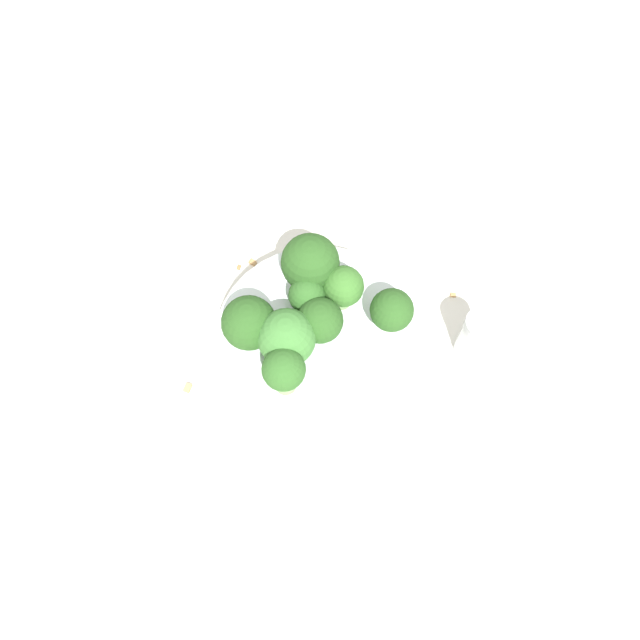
% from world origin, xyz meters
% --- Properties ---
extents(ground_plane, '(3.00, 3.00, 0.00)m').
position_xyz_m(ground_plane, '(0.00, 0.00, 0.00)').
color(ground_plane, silver).
extents(bowl, '(0.19, 0.19, 0.05)m').
position_xyz_m(bowl, '(0.00, 0.00, 0.03)').
color(bowl, silver).
rests_on(bowl, ground_plane).
extents(broccoli_floret_0, '(0.04, 0.04, 0.06)m').
position_xyz_m(broccoli_floret_0, '(0.06, 0.00, 0.09)').
color(broccoli_floret_0, '#84AD66').
rests_on(broccoli_floret_0, bowl).
extents(broccoli_floret_1, '(0.05, 0.05, 0.06)m').
position_xyz_m(broccoli_floret_1, '(-0.04, -0.04, 0.09)').
color(broccoli_floret_1, '#84AD66').
rests_on(broccoli_floret_1, bowl).
extents(broccoli_floret_2, '(0.04, 0.04, 0.05)m').
position_xyz_m(broccoli_floret_2, '(0.00, -0.00, 0.08)').
color(broccoli_floret_2, '#7A9E5B').
rests_on(broccoli_floret_2, bowl).
extents(broccoli_floret_3, '(0.04, 0.04, 0.05)m').
position_xyz_m(broccoli_floret_3, '(-0.04, 0.00, 0.08)').
color(broccoli_floret_3, '#84AD66').
rests_on(broccoli_floret_3, bowl).
extents(broccoli_floret_4, '(0.04, 0.04, 0.05)m').
position_xyz_m(broccoli_floret_4, '(-0.04, 0.05, 0.08)').
color(broccoli_floret_4, '#8EB770').
rests_on(broccoli_floret_4, bowl).
extents(broccoli_floret_5, '(0.05, 0.05, 0.05)m').
position_xyz_m(broccoli_floret_5, '(0.03, -0.05, 0.08)').
color(broccoli_floret_5, '#84AD66').
rests_on(broccoli_floret_5, bowl).
extents(broccoli_floret_6, '(0.03, 0.03, 0.05)m').
position_xyz_m(broccoli_floret_6, '(-0.02, -0.02, 0.08)').
color(broccoli_floret_6, '#84AD66').
rests_on(broccoli_floret_6, bowl).
extents(broccoli_floret_7, '(0.05, 0.05, 0.06)m').
position_xyz_m(broccoli_floret_7, '(0.03, -0.02, 0.08)').
color(broccoli_floret_7, '#7A9E5B').
rests_on(broccoli_floret_7, bowl).
extents(pepper_shaker, '(0.03, 0.03, 0.06)m').
position_xyz_m(pepper_shaker, '(-0.09, 0.12, 0.03)').
color(pepper_shaker, silver).
rests_on(pepper_shaker, ground_plane).
extents(almond_crumb_0, '(0.01, 0.01, 0.01)m').
position_xyz_m(almond_crumb_0, '(-0.05, -0.12, 0.00)').
color(almond_crumb_0, '#AD7F4C').
rests_on(almond_crumb_0, ground_plane).
extents(almond_crumb_1, '(0.01, 0.00, 0.01)m').
position_xyz_m(almond_crumb_1, '(-0.04, -0.13, 0.00)').
color(almond_crumb_1, olive).
rests_on(almond_crumb_1, ground_plane).
extents(almond_crumb_2, '(0.01, 0.01, 0.01)m').
position_xyz_m(almond_crumb_2, '(0.10, -0.09, 0.00)').
color(almond_crumb_2, tan).
rests_on(almond_crumb_2, ground_plane).
extents(almond_crumb_3, '(0.01, 0.01, 0.01)m').
position_xyz_m(almond_crumb_3, '(-0.13, 0.08, 0.00)').
color(almond_crumb_3, '#AD7F4C').
rests_on(almond_crumb_3, ground_plane).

